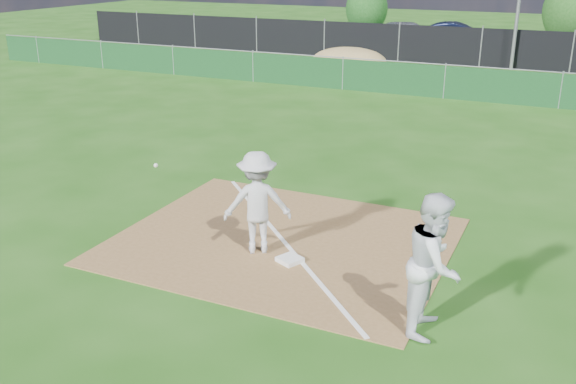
# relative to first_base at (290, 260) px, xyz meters

# --- Properties ---
(ground) EXTENTS (90.00, 90.00, 0.00)m
(ground) POSITION_rel_first_base_xyz_m (-0.49, 9.75, -0.06)
(ground) COLOR #1C4D10
(ground) RESTS_ON ground
(infield_dirt) EXTENTS (6.00, 5.00, 0.02)m
(infield_dirt) POSITION_rel_first_base_xyz_m (-0.49, 0.75, -0.05)
(infield_dirt) COLOR brown
(infield_dirt) RESTS_ON ground
(foul_line) EXTENTS (5.01, 5.01, 0.01)m
(foul_line) POSITION_rel_first_base_xyz_m (-0.49, 0.75, -0.03)
(foul_line) COLOR white
(foul_line) RESTS_ON infield_dirt
(green_fence) EXTENTS (44.00, 0.05, 1.20)m
(green_fence) POSITION_rel_first_base_xyz_m (-0.49, 14.75, 0.54)
(green_fence) COLOR #0F3A19
(green_fence) RESTS_ON ground
(dirt_mound) EXTENTS (3.38, 2.60, 1.17)m
(dirt_mound) POSITION_rel_first_base_xyz_m (-5.49, 18.25, 0.53)
(dirt_mound) COLOR olive
(dirt_mound) RESTS_ON ground
(black_fence) EXTENTS (46.00, 0.04, 1.80)m
(black_fence) POSITION_rel_first_base_xyz_m (-0.49, 22.75, 0.84)
(black_fence) COLOR black
(black_fence) RESTS_ON ground
(parking_lot) EXTENTS (46.00, 9.00, 0.01)m
(parking_lot) POSITION_rel_first_base_xyz_m (-0.49, 27.75, -0.05)
(parking_lot) COLOR black
(parking_lot) RESTS_ON ground
(first_base) EXTENTS (0.49, 0.49, 0.08)m
(first_base) POSITION_rel_first_base_xyz_m (0.00, 0.00, 0.00)
(first_base) COLOR white
(first_base) RESTS_ON infield_dirt
(play_at_first) EXTENTS (2.79, 1.19, 1.86)m
(play_at_first) POSITION_rel_first_base_xyz_m (-0.71, 0.17, 0.89)
(play_at_first) COLOR silver
(play_at_first) RESTS_ON infield_dirt
(runner) EXTENTS (0.80, 1.02, 2.06)m
(runner) POSITION_rel_first_base_xyz_m (2.69, -1.06, 0.97)
(runner) COLOR silver
(runner) RESTS_ON ground
(car_left) EXTENTS (5.15, 3.61, 1.63)m
(car_left) POSITION_rel_first_base_xyz_m (-5.07, 26.94, 0.76)
(car_left) COLOR #B9BCC1
(car_left) RESTS_ON parking_lot
(car_mid) EXTENTS (4.62, 2.03, 1.48)m
(car_mid) POSITION_rel_first_base_xyz_m (-2.64, 28.09, 0.69)
(car_mid) COLOR black
(car_mid) RESTS_ON parking_lot
(tree_left) EXTENTS (2.74, 2.74, 3.25)m
(tree_left) POSITION_rel_first_base_xyz_m (-9.50, 32.69, 1.61)
(tree_left) COLOR #382316
(tree_left) RESTS_ON ground
(tree_mid) EXTENTS (3.21, 3.21, 3.80)m
(tree_mid) POSITION_rel_first_base_xyz_m (2.90, 32.96, 1.90)
(tree_mid) COLOR #382316
(tree_mid) RESTS_ON ground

